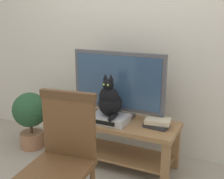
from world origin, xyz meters
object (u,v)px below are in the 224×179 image
object	(u,v)px
media_box	(110,119)
potted_plant	(30,116)
tv	(118,83)
cat	(110,100)
tv_stand	(114,134)
book_stack	(157,123)
wooden_chair	(63,153)

from	to	relation	value
media_box	potted_plant	distance (m)	1.03
tv	cat	world-z (taller)	tv
tv_stand	media_box	distance (m)	0.20
tv_stand	tv	distance (m)	0.52
tv_stand	cat	bearing A→B (deg)	-97.48
book_stack	potted_plant	size ratio (longest dim) A/B	0.38
potted_plant	tv	bearing A→B (deg)	8.85
tv_stand	potted_plant	xyz separation A→B (m)	(-1.03, -0.07, 0.05)
book_stack	wooden_chair	bearing A→B (deg)	-111.81
media_box	book_stack	distance (m)	0.46
book_stack	potted_plant	world-z (taller)	potted_plant
tv	wooden_chair	xyz separation A→B (m)	(0.05, -1.06, -0.26)
tv_stand	tv	xyz separation A→B (m)	(0.00, 0.09, 0.51)
tv_stand	potted_plant	bearing A→B (deg)	-176.24
tv	cat	distance (m)	0.22
wooden_chair	potted_plant	world-z (taller)	wooden_chair
wooden_chair	cat	bearing A→B (deg)	94.08
tv	potted_plant	world-z (taller)	tv
tv	wooden_chair	distance (m)	1.09
media_box	tv_stand	bearing A→B (deg)	80.28
book_stack	potted_plant	distance (m)	1.48
book_stack	tv_stand	bearing A→B (deg)	-178.28
potted_plant	cat	bearing A→B (deg)	-0.78
cat	potted_plant	distance (m)	1.07
tv_stand	book_stack	bearing A→B (deg)	1.72
tv_stand	media_box	size ratio (longest dim) A/B	3.60
wooden_chair	book_stack	xyz separation A→B (m)	(0.39, 0.98, -0.06)
wooden_chair	book_stack	world-z (taller)	wooden_chair
tv	wooden_chair	size ratio (longest dim) A/B	0.97
book_stack	potted_plant	xyz separation A→B (m)	(-1.47, -0.08, -0.13)
tv	cat	size ratio (longest dim) A/B	2.32
tv	cat	xyz separation A→B (m)	(-0.01, -0.17, -0.13)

